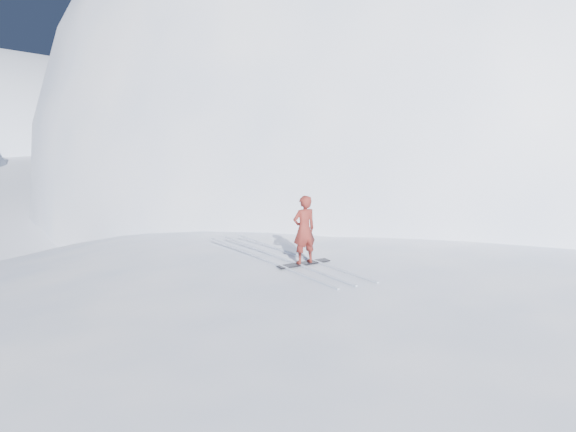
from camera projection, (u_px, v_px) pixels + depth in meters
ground at (434, 402)px, 12.49m from camera, size 400.00×400.00×0.00m
near_ridge at (392, 343)px, 15.57m from camera, size 36.00×28.00×4.80m
summit_peak at (442, 187)px, 44.69m from camera, size 60.00×56.00×56.00m
peak_shoulder at (352, 212)px, 34.40m from camera, size 28.00×24.00×18.00m
wind_bumps at (362, 367)px, 14.14m from camera, size 16.00×14.40×1.00m
snowboard at (304, 263)px, 14.72m from camera, size 1.51×0.41×0.02m
snowboarder at (304, 230)px, 14.55m from camera, size 0.69×0.49×1.79m
board_tracks at (282, 257)px, 15.29m from camera, size 2.29×5.90×0.04m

